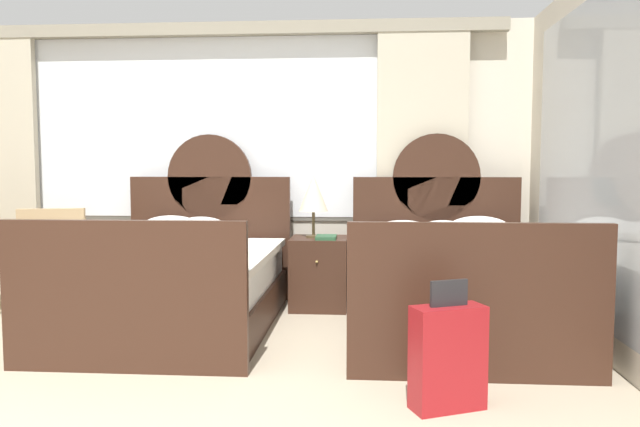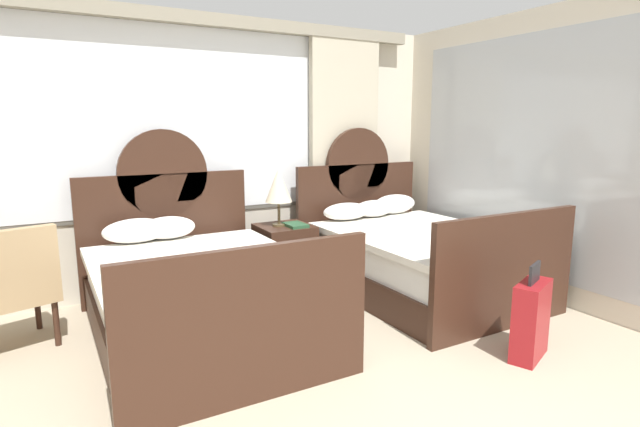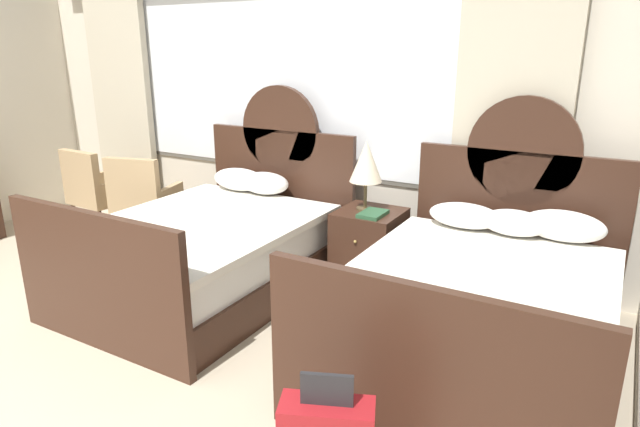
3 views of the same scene
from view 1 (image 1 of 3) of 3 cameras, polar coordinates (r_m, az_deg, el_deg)
wall_back_window at (r=6.12m, az=-10.81°, el=5.68°), size 6.36×0.22×2.70m
wall_right_mirror at (r=4.06m, az=28.04°, el=4.76°), size 0.08×4.47×2.70m
bed_near_window at (r=5.02m, az=-13.31°, el=-6.38°), size 1.56×2.20×1.60m
bed_near_mirror at (r=4.85m, az=12.29°, el=-6.70°), size 1.56×2.20×1.60m
nightstand_between_beds at (r=5.50m, az=-0.09°, el=-5.66°), size 0.51×0.53×0.65m
table_lamp_on_nightstand at (r=5.44m, az=-0.63°, el=1.92°), size 0.27×0.27×0.58m
book_on_nightstand at (r=5.35m, az=0.60°, el=-2.28°), size 0.18×0.26×0.03m
armchair_by_window_left at (r=5.85m, az=-23.75°, el=-3.60°), size 0.67×0.67×0.93m
suitcase_on_floor at (r=3.34m, az=12.07°, el=-13.19°), size 0.42×0.30×0.70m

